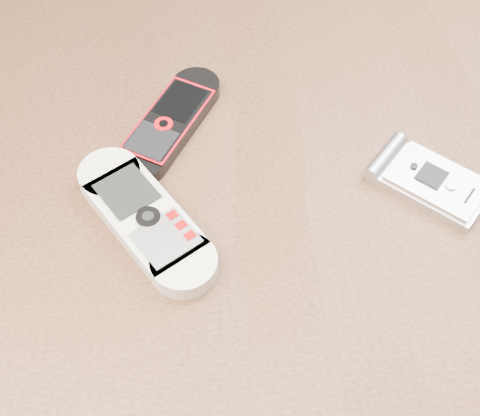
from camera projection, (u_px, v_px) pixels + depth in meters
name	position (u px, v px, depth m)	size (l,w,h in m)	color
table	(234.00, 286.00, 0.58)	(1.20, 0.80, 0.75)	black
nokia_white	(145.00, 218.00, 0.48)	(0.05, 0.15, 0.02)	silver
nokia_black_red	(169.00, 123.00, 0.54)	(0.04, 0.13, 0.01)	black
motorola_razr	(433.00, 182.00, 0.51)	(0.05, 0.09, 0.01)	#B3B3B8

